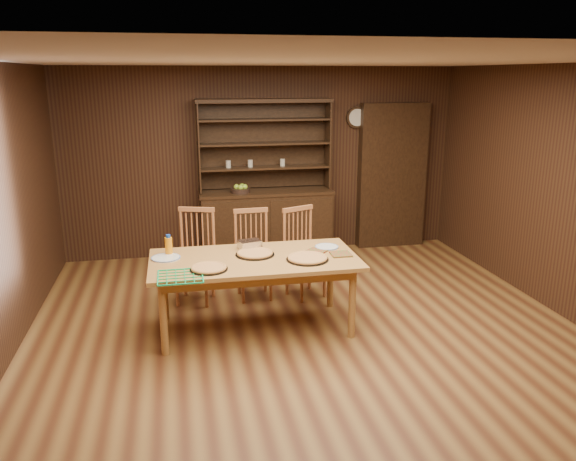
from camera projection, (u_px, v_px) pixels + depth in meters
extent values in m
plane|color=brown|center=(313.00, 342.00, 5.39)|extent=(6.00, 6.00, 0.00)
plane|color=silver|center=(317.00, 60.00, 4.70)|extent=(6.00, 6.00, 0.00)
plane|color=#362011|center=(263.00, 162.00, 7.88)|extent=(5.50, 0.00, 5.50)
plane|color=#362011|center=(501.00, 385.00, 2.21)|extent=(5.50, 0.00, 5.50)
cube|color=#311E10|center=(266.00, 225.00, 7.86)|extent=(1.80, 0.50, 0.90)
cube|color=#311E10|center=(266.00, 192.00, 7.73)|extent=(1.84, 0.52, 0.04)
cube|color=#311E10|center=(263.00, 144.00, 7.78)|extent=(1.80, 0.02, 1.20)
cube|color=#311E10|center=(199.00, 147.00, 7.47)|extent=(0.02, 0.32, 1.20)
cube|color=#311E10|center=(327.00, 144.00, 7.81)|extent=(0.02, 0.32, 1.20)
cube|color=#311E10|center=(264.00, 101.00, 7.48)|extent=(1.84, 0.34, 0.05)
cylinder|color=#A8A28E|center=(228.00, 164.00, 7.61)|extent=(0.07, 0.07, 0.10)
cylinder|color=#A8A28E|center=(250.00, 163.00, 7.67)|extent=(0.07, 0.07, 0.10)
cube|color=#311E10|center=(392.00, 176.00, 8.22)|extent=(1.00, 0.18, 2.10)
cylinder|color=#311E10|center=(357.00, 117.00, 7.94)|extent=(0.30, 0.04, 0.30)
cylinder|color=beige|center=(357.00, 118.00, 7.92)|extent=(0.24, 0.01, 0.24)
cube|color=#A67A39|center=(254.00, 260.00, 5.51)|extent=(2.03, 1.01, 0.04)
cylinder|color=#A67A39|center=(163.00, 319.00, 5.07)|extent=(0.07, 0.07, 0.71)
cylinder|color=#A67A39|center=(164.00, 288.00, 5.80)|extent=(0.07, 0.07, 0.71)
cylinder|color=#A67A39|center=(352.00, 303.00, 5.41)|extent=(0.07, 0.07, 0.71)
cylinder|color=#A67A39|center=(331.00, 276.00, 6.14)|extent=(0.07, 0.07, 0.71)
cube|color=#B9713F|center=(195.00, 264.00, 6.25)|extent=(0.54, 0.53, 0.04)
cylinder|color=#B9713F|center=(177.00, 288.00, 6.19)|extent=(0.04, 0.04, 0.42)
cylinder|color=#B9713F|center=(185.00, 278.00, 6.48)|extent=(0.04, 0.04, 0.42)
cylinder|color=#B9713F|center=(206.00, 289.00, 6.15)|extent=(0.04, 0.04, 0.42)
cylinder|color=#B9713F|center=(213.00, 279.00, 6.45)|extent=(0.04, 0.04, 0.42)
cube|color=#B9713F|center=(196.00, 209.00, 6.26)|extent=(0.40, 0.16, 0.05)
cube|color=#B9713F|center=(254.00, 262.00, 6.38)|extent=(0.43, 0.42, 0.04)
cylinder|color=#B9713F|center=(243.00, 286.00, 6.26)|extent=(0.04, 0.04, 0.41)
cylinder|color=#B9713F|center=(239.00, 277.00, 6.54)|extent=(0.04, 0.04, 0.41)
cylinder|color=#B9713F|center=(271.00, 284.00, 6.34)|extent=(0.04, 0.04, 0.41)
cylinder|color=#B9713F|center=(265.00, 275.00, 6.61)|extent=(0.04, 0.04, 0.41)
cube|color=#B9713F|center=(251.00, 210.00, 6.38)|extent=(0.40, 0.05, 0.05)
cube|color=#B9713F|center=(306.00, 260.00, 6.42)|extent=(0.54, 0.53, 0.04)
cylinder|color=#B9713F|center=(302.00, 286.00, 6.28)|extent=(0.04, 0.04, 0.41)
cylinder|color=#B9713F|center=(287.00, 278.00, 6.52)|extent=(0.04, 0.04, 0.41)
cylinder|color=#B9713F|center=(325.00, 280.00, 6.45)|extent=(0.04, 0.04, 0.41)
cylinder|color=#B9713F|center=(309.00, 273.00, 6.69)|extent=(0.04, 0.04, 0.41)
cube|color=#B9713F|center=(298.00, 209.00, 6.41)|extent=(0.39, 0.18, 0.05)
cylinder|color=black|center=(209.00, 269.00, 5.16)|extent=(0.35, 0.35, 0.01)
cylinder|color=tan|center=(209.00, 268.00, 5.16)|extent=(0.32, 0.32, 0.02)
torus|color=#D89A4D|center=(209.00, 268.00, 5.16)|extent=(0.33, 0.33, 0.03)
cylinder|color=black|center=(307.00, 259.00, 5.44)|extent=(0.41, 0.41, 0.01)
cylinder|color=tan|center=(307.00, 258.00, 5.44)|extent=(0.38, 0.38, 0.02)
torus|color=#D89A4D|center=(307.00, 258.00, 5.44)|extent=(0.39, 0.39, 0.03)
cylinder|color=black|center=(255.00, 254.00, 5.59)|extent=(0.39, 0.39, 0.01)
cylinder|color=tan|center=(255.00, 253.00, 5.58)|extent=(0.35, 0.35, 0.02)
torus|color=#D89A4D|center=(255.00, 253.00, 5.58)|extent=(0.36, 0.36, 0.03)
cylinder|color=silver|center=(166.00, 258.00, 5.48)|extent=(0.28, 0.28, 0.01)
torus|color=#335099|center=(166.00, 258.00, 5.48)|extent=(0.29, 0.29, 0.01)
cylinder|color=silver|center=(327.00, 247.00, 5.82)|extent=(0.24, 0.24, 0.01)
torus|color=#335099|center=(327.00, 247.00, 5.82)|extent=(0.25, 0.25, 0.01)
cube|color=white|center=(250.00, 244.00, 5.78)|extent=(0.25, 0.21, 0.09)
cylinder|color=orange|center=(169.00, 246.00, 5.57)|extent=(0.07, 0.07, 0.18)
cylinder|color=#143EA3|center=(168.00, 236.00, 5.54)|extent=(0.04, 0.04, 0.03)
cube|color=#A9131A|center=(341.00, 254.00, 5.59)|extent=(0.20, 0.20, 0.01)
cube|color=#A9131A|center=(316.00, 251.00, 5.69)|extent=(0.27, 0.27, 0.01)
cylinder|color=black|center=(240.00, 190.00, 7.60)|extent=(0.26, 0.26, 0.06)
sphere|color=#A1C735|center=(237.00, 187.00, 7.58)|extent=(0.08, 0.08, 0.08)
sphere|color=#A1C735|center=(242.00, 186.00, 7.63)|extent=(0.08, 0.08, 0.08)
sphere|color=#A1C735|center=(241.00, 187.00, 7.54)|extent=(0.08, 0.08, 0.08)
sphere|color=#A1C735|center=(245.00, 187.00, 7.58)|extent=(0.08, 0.08, 0.08)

